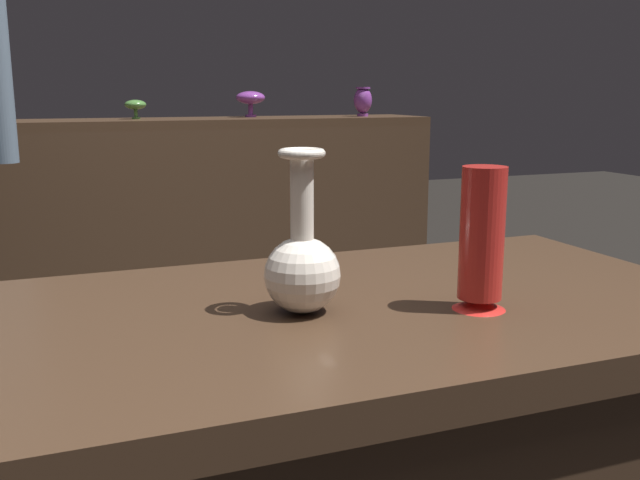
% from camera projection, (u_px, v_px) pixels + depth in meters
% --- Properties ---
extents(back_display_shelf, '(2.60, 0.40, 0.99)m').
position_uv_depth(back_display_shelf, '(143.00, 234.00, 3.12)').
color(back_display_shelf, '#422D1E').
rests_on(back_display_shelf, ground_plane).
extents(vase_centerpiece, '(0.11, 0.11, 0.23)m').
position_uv_depth(vase_centerpiece, '(302.00, 264.00, 1.00)').
color(vase_centerpiece, silver).
rests_on(vase_centerpiece, display_plinth).
extents(vase_tall_behind, '(0.08, 0.08, 0.20)m').
position_uv_depth(vase_tall_behind, '(482.00, 242.00, 1.01)').
color(vase_tall_behind, red).
rests_on(vase_tall_behind, display_plinth).
extents(shelf_vase_far_right, '(0.09, 0.09, 0.14)m').
position_uv_depth(shelf_vase_far_right, '(363.00, 100.00, 3.36)').
color(shelf_vase_far_right, '#7A388E').
rests_on(shelf_vase_far_right, back_display_shelf).
extents(shelf_vase_right, '(0.13, 0.13, 0.12)m').
position_uv_depth(shelf_vase_right, '(250.00, 98.00, 3.26)').
color(shelf_vase_right, '#7A388E').
rests_on(shelf_vase_right, back_display_shelf).
extents(shelf_vase_center, '(0.09, 0.09, 0.08)m').
position_uv_depth(shelf_vase_center, '(135.00, 105.00, 3.03)').
color(shelf_vase_center, '#477A38').
rests_on(shelf_vase_center, back_display_shelf).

